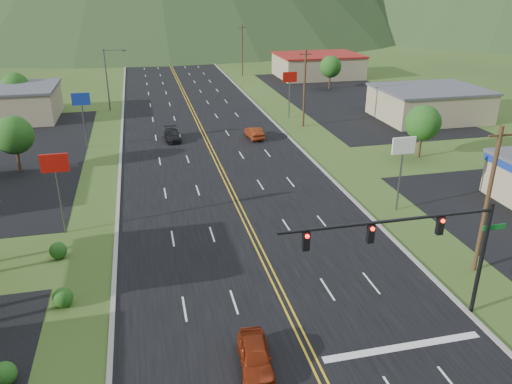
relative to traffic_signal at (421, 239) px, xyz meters
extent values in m
cylinder|color=black|center=(4.02, 0.00, -1.83)|extent=(0.24, 0.24, 7.00)
cylinder|color=black|center=(-1.98, 0.00, 1.27)|extent=(12.00, 0.18, 0.18)
cube|color=#0C591E|center=(4.42, 0.00, 0.17)|extent=(1.40, 0.06, 0.30)
cube|color=black|center=(1.02, 0.00, 0.67)|extent=(0.35, 0.28, 1.05)
sphere|color=#FF0C05|center=(1.02, -0.18, 1.02)|extent=(0.22, 0.22, 0.22)
cube|color=black|center=(-2.98, 0.00, 0.67)|extent=(0.35, 0.28, 1.05)
sphere|color=#FF0C05|center=(-2.98, -0.18, 1.02)|extent=(0.22, 0.22, 0.22)
cube|color=black|center=(-6.48, 0.00, 0.67)|extent=(0.35, 0.28, 1.05)
sphere|color=#FF0C05|center=(-6.48, -0.18, 1.02)|extent=(0.22, 0.22, 0.22)
cylinder|color=#59595E|center=(-18.48, 56.00, -0.83)|extent=(0.20, 0.20, 9.00)
cylinder|color=#59595E|center=(-17.04, 56.00, 3.47)|extent=(2.88, 0.12, 0.12)
cube|color=#59595E|center=(-15.60, 56.00, 3.37)|extent=(0.60, 0.25, 0.18)
cube|color=tan|center=(25.52, 41.00, -3.33)|extent=(14.00, 11.00, 4.00)
cube|color=#4C4C51|center=(25.52, 41.00, -1.18)|extent=(14.40, 11.40, 0.30)
cube|color=tan|center=(21.52, 76.00, -3.23)|extent=(16.00, 12.00, 4.20)
cube|color=maroon|center=(21.52, 76.00, -0.98)|extent=(16.40, 12.40, 0.30)
cylinder|color=#59595E|center=(-20.48, 16.00, -2.83)|extent=(0.16, 0.16, 5.00)
cube|color=#A00F09|center=(-20.48, 16.00, 0.37)|extent=(2.00, 0.18, 1.40)
cylinder|color=#59595E|center=(-20.48, 38.00, -2.83)|extent=(0.16, 0.16, 5.00)
cube|color=navy|center=(-20.48, 38.00, 0.37)|extent=(2.00, 0.18, 1.40)
cylinder|color=#59595E|center=(6.52, 14.00, -2.83)|extent=(0.16, 0.16, 5.00)
cube|color=white|center=(6.52, 14.00, 0.37)|extent=(2.00, 0.18, 1.40)
cylinder|color=#59595E|center=(6.52, 46.00, -2.83)|extent=(0.16, 0.16, 5.00)
cube|color=#A00F09|center=(6.52, 46.00, 0.37)|extent=(2.00, 0.18, 1.40)
cylinder|color=#382314|center=(-26.48, 31.00, -3.83)|extent=(0.30, 0.30, 3.00)
sphere|color=#194012|center=(-26.48, 31.00, -1.43)|extent=(3.84, 3.84, 3.84)
cylinder|color=#382314|center=(-31.48, 58.00, -3.83)|extent=(0.30, 0.30, 3.00)
sphere|color=#194012|center=(-31.48, 58.00, -1.43)|extent=(3.84, 3.84, 3.84)
cylinder|color=#382314|center=(15.52, 26.00, -3.83)|extent=(0.30, 0.30, 3.00)
sphere|color=#194012|center=(15.52, 26.00, -1.43)|extent=(3.84, 3.84, 3.84)
cylinder|color=#382314|center=(19.52, 64.00, -3.83)|extent=(0.30, 0.30, 3.00)
sphere|color=#194012|center=(19.52, 64.00, -1.43)|extent=(3.84, 3.84, 3.84)
cylinder|color=#382314|center=(7.02, 4.00, -0.33)|extent=(0.28, 0.28, 10.00)
cube|color=#382314|center=(7.02, 4.00, 4.07)|extent=(1.60, 0.12, 0.12)
cylinder|color=#382314|center=(7.02, 41.00, -0.33)|extent=(0.28, 0.28, 10.00)
cube|color=#382314|center=(7.02, 41.00, 4.07)|extent=(1.60, 0.12, 0.12)
cylinder|color=#382314|center=(7.02, 81.00, -0.33)|extent=(0.28, 0.28, 10.00)
cube|color=#382314|center=(7.02, 81.00, 4.07)|extent=(1.60, 0.12, 0.12)
cylinder|color=#382314|center=(7.02, 121.00, -0.33)|extent=(0.28, 0.28, 10.00)
cube|color=#382314|center=(7.02, 121.00, 4.07)|extent=(1.60, 0.12, 0.12)
imported|color=maroon|center=(-9.47, -1.63, -4.66)|extent=(1.95, 4.08, 1.35)
imported|color=black|center=(-10.51, 38.52, -4.69)|extent=(1.95, 4.47, 1.28)
imported|color=maroon|center=(-0.60, 37.09, -4.64)|extent=(1.71, 4.27, 1.38)
camera|label=1|loc=(-13.93, -20.85, 12.67)|focal=35.00mm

